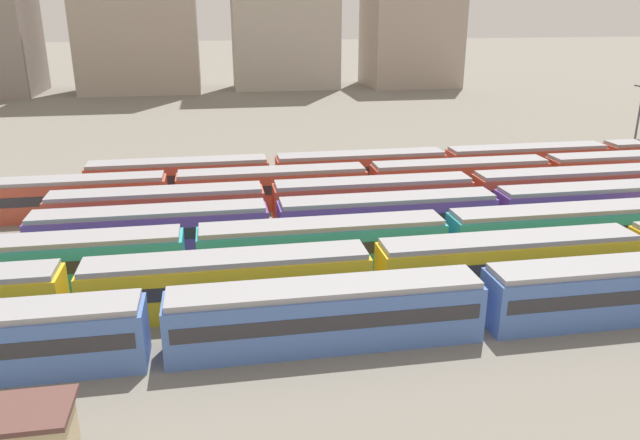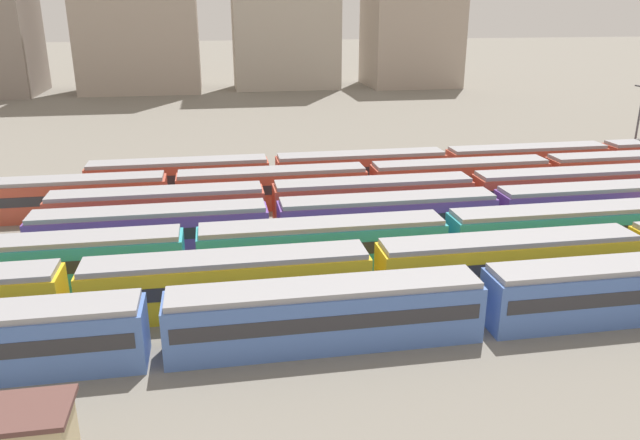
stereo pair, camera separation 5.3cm
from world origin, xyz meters
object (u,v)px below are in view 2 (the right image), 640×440
Objects in this scene: train_track_5 at (459,179)px; train_track_2 at (323,246)px; train_track_1 at (373,272)px; train_track_3 at (495,211)px; catenary_pole_1 at (639,120)px; train_track_0 at (626,289)px; train_track_4 at (373,199)px; train_track_6 at (604,159)px; signal_hut at (30,439)px.

train_track_2 is at bearing -137.16° from train_track_5.
train_track_2 is at bearing 115.18° from train_track_1.
train_track_2 is 0.75× the size of train_track_3.
train_track_2 is 5.56× the size of catenary_pole_1.
catenary_pole_1 reaches higher than train_track_0.
train_track_4 and train_track_5 have the same top height.
train_track_1 is 1.00× the size of train_track_3.
train_track_0 and train_track_6 have the same top height.
train_track_0 and train_track_1 have the same top height.
train_track_2 is 48.51m from catenary_pole_1.
train_track_2 is at bearing -150.13° from train_track_6.
train_track_2 is 0.50× the size of train_track_6.
train_track_5 is 0.83× the size of train_track_6.
train_track_5 and train_track_6 have the same top height.
train_track_1 is (-14.77, 5.20, 0.00)m from train_track_0.
train_track_0 is 1.25× the size of train_track_1.
train_track_1 and train_track_2 have the same top height.
catenary_pole_1 is (39.66, 29.00, 3.66)m from train_track_1.
train_track_0 is at bearing -121.35° from train_track_6.
train_track_4 is at bearing 58.01° from train_track_2.
train_track_5 is 20.08m from train_track_6.
train_track_1 is 7.44× the size of catenary_pole_1.
train_track_6 is (33.78, 26.00, 0.00)m from train_track_1.
train_track_1 is 16.93m from train_track_3.
train_track_3 is (13.36, 10.40, 0.00)m from train_track_1.
train_track_0 reaches higher than signal_hut.
catenary_pole_1 is (25.29, 8.20, 3.66)m from train_track_5.
train_track_0 is at bearing -31.14° from train_track_2.
train_track_2 is 1.00× the size of train_track_4.
train_track_1 is 20.75× the size of signal_hut.
train_track_3 is 10.67m from train_track_4.
train_track_0 and train_track_4 have the same top height.
signal_hut is (-31.37, -23.54, -0.35)m from train_track_3.
train_track_4 is 0.50× the size of train_track_6.
train_track_1 is at bearing -142.11° from train_track_3.
catenary_pole_1 is 2.79× the size of signal_hut.
train_track_0 is 15.66m from train_track_1.
train_track_1 and train_track_5 have the same top height.
signal_hut is (-15.56, -18.34, -0.35)m from train_track_2.
train_track_3 is 32.42m from catenary_pole_1.
train_track_0 is at bearing -19.40° from train_track_1.
train_track_6 is 11.21× the size of catenary_pole_1.
catenary_pole_1 reaches higher than train_track_4.
train_track_3 is 20.75× the size of signal_hut.
train_track_6 is at bearing 15.01° from train_track_5.
train_track_0 is 1.00× the size of train_track_5.
train_track_6 is at bearing 37.59° from train_track_1.
train_track_2 is 12.26m from train_track_4.
train_track_3 is at bearing 37.89° from train_track_1.
train_track_0 is 1.25× the size of train_track_3.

